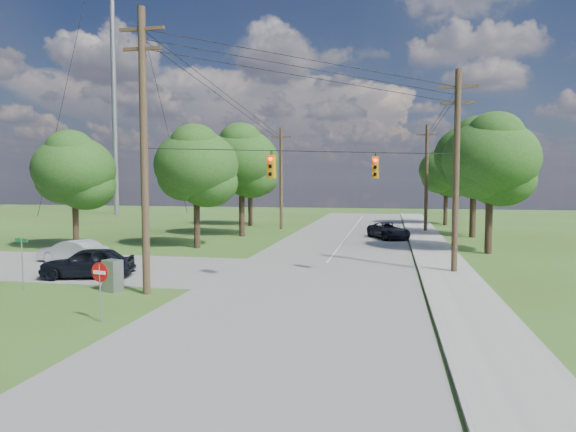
% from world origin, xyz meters
% --- Properties ---
extents(ground, '(140.00, 140.00, 0.00)m').
position_xyz_m(ground, '(0.00, 0.00, 0.00)').
color(ground, '#3B581D').
rests_on(ground, ground).
extents(main_road, '(10.00, 100.00, 0.03)m').
position_xyz_m(main_road, '(2.00, 5.00, 0.01)').
color(main_road, gray).
rests_on(main_road, ground).
extents(sidewalk_east, '(2.60, 100.00, 0.12)m').
position_xyz_m(sidewalk_east, '(8.70, 5.00, 0.06)').
color(sidewalk_east, '#ACAAA1').
rests_on(sidewalk_east, ground).
extents(pole_sw, '(2.00, 0.32, 12.00)m').
position_xyz_m(pole_sw, '(-4.60, 0.40, 6.23)').
color(pole_sw, '#4C3627').
rests_on(pole_sw, ground).
extents(pole_ne, '(2.00, 0.32, 10.50)m').
position_xyz_m(pole_ne, '(8.90, 8.00, 5.47)').
color(pole_ne, '#4C3627').
rests_on(pole_ne, ground).
extents(pole_north_e, '(2.00, 0.32, 10.00)m').
position_xyz_m(pole_north_e, '(8.90, 30.00, 5.13)').
color(pole_north_e, '#4C3627').
rests_on(pole_north_e, ground).
extents(pole_north_w, '(2.00, 0.32, 10.00)m').
position_xyz_m(pole_north_w, '(-5.00, 30.00, 5.13)').
color(pole_north_w, '#4C3627').
rests_on(pole_north_w, ground).
extents(power_lines, '(13.93, 29.62, 4.93)m').
position_xyz_m(power_lines, '(1.50, 11.54, 9.15)').
color(power_lines, black).
rests_on(power_lines, ground).
extents(traffic_signals, '(4.91, 3.27, 1.05)m').
position_xyz_m(traffic_signals, '(2.55, 4.43, 5.50)').
color(traffic_signals, orange).
rests_on(traffic_signals, ground).
extents(radio_mast, '(0.70, 0.70, 45.00)m').
position_xyz_m(radio_mast, '(-32.00, 46.00, 22.50)').
color(radio_mast, gray).
rests_on(radio_mast, ground).
extents(tree_w_near, '(6.00, 6.00, 8.40)m').
position_xyz_m(tree_w_near, '(-8.00, 15.00, 5.92)').
color(tree_w_near, '#402E20').
rests_on(tree_w_near, ground).
extents(tree_w_mid, '(6.40, 6.40, 9.22)m').
position_xyz_m(tree_w_mid, '(-7.00, 23.00, 6.58)').
color(tree_w_mid, '#402E20').
rests_on(tree_w_mid, ground).
extents(tree_w_far, '(6.00, 6.00, 8.73)m').
position_xyz_m(tree_w_far, '(-9.00, 33.00, 6.25)').
color(tree_w_far, '#402E20').
rests_on(tree_w_far, ground).
extents(tree_e_near, '(6.20, 6.20, 8.81)m').
position_xyz_m(tree_e_near, '(12.00, 16.00, 6.25)').
color(tree_e_near, '#402E20').
rests_on(tree_e_near, ground).
extents(tree_e_mid, '(6.60, 6.60, 9.64)m').
position_xyz_m(tree_e_mid, '(12.50, 26.00, 6.91)').
color(tree_e_mid, '#402E20').
rests_on(tree_e_mid, ground).
extents(tree_e_far, '(5.80, 5.80, 8.32)m').
position_xyz_m(tree_e_far, '(11.50, 38.00, 5.92)').
color(tree_e_far, '#402E20').
rests_on(tree_e_far, ground).
extents(tree_cross_n, '(5.60, 5.60, 7.91)m').
position_xyz_m(tree_cross_n, '(-16.00, 12.50, 5.59)').
color(tree_cross_n, '#402E20').
rests_on(tree_cross_n, ground).
extents(car_cross_dark, '(4.75, 2.84, 1.52)m').
position_xyz_m(car_cross_dark, '(-9.07, 3.06, 0.79)').
color(car_cross_dark, black).
rests_on(car_cross_dark, cross_road).
extents(car_cross_silver, '(4.32, 2.17, 1.36)m').
position_xyz_m(car_cross_silver, '(-12.63, 7.08, 0.71)').
color(car_cross_silver, silver).
rests_on(car_cross_silver, cross_road).
extents(car_main_north, '(3.98, 5.25, 1.33)m').
position_xyz_m(car_main_north, '(5.50, 23.42, 0.69)').
color(car_main_north, black).
rests_on(car_main_north, main_road).
extents(control_cabinet, '(0.92, 0.80, 1.39)m').
position_xyz_m(control_cabinet, '(-6.26, 0.52, 0.70)').
color(control_cabinet, gray).
rests_on(control_cabinet, ground).
extents(do_not_enter_sign, '(0.69, 0.17, 2.07)m').
position_xyz_m(do_not_enter_sign, '(-4.09, -4.00, 1.53)').
color(do_not_enter_sign, gray).
rests_on(do_not_enter_sign, ground).
extents(street_name_sign, '(0.69, 0.13, 2.32)m').
position_xyz_m(street_name_sign, '(-10.27, -0.04, 1.51)').
color(street_name_sign, gray).
rests_on(street_name_sign, ground).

